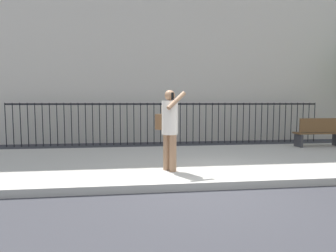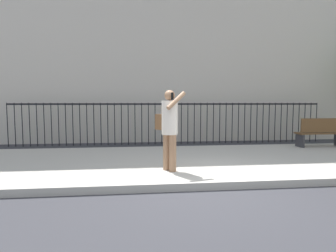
{
  "view_description": "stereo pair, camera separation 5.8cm",
  "coord_description": "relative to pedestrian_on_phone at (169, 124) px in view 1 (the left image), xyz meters",
  "views": [
    {
      "loc": [
        -1.46,
        -4.92,
        1.6
      ],
      "look_at": [
        -0.67,
        1.31,
        1.09
      ],
      "focal_mm": 30.3,
      "sensor_mm": 36.0,
      "label": 1
    },
    {
      "loc": [
        -1.4,
        -4.93,
        1.6
      ],
      "look_at": [
        -0.67,
        1.31,
        1.09
      ],
      "focal_mm": 30.3,
      "sensor_mm": 36.0,
      "label": 2
    }
  ],
  "objects": [
    {
      "name": "pedestrian_on_phone",
      "position": [
        0.0,
        0.0,
        0.0
      ],
      "size": [
        0.64,
        0.72,
        1.72
      ],
      "color": "#936B4C",
      "rests_on": "sidewalk"
    },
    {
      "name": "building_facade",
      "position": [
        0.69,
        7.47,
        4.73
      ],
      "size": [
        28.0,
        4.0,
        11.75
      ],
      "primitive_type": "cube",
      "color": "beige",
      "rests_on": "ground"
    },
    {
      "name": "sidewalk",
      "position": [
        0.69,
        1.17,
        -1.07
      ],
      "size": [
        28.0,
        4.4,
        0.15
      ],
      "primitive_type": "cube",
      "color": "#B2ADA3",
      "rests_on": "ground"
    },
    {
      "name": "ground_plane",
      "position": [
        0.69,
        -1.03,
        -1.15
      ],
      "size": [
        60.0,
        60.0,
        0.0
      ],
      "primitive_type": "plane",
      "color": "#333338"
    },
    {
      "name": "iron_fence",
      "position": [
        0.69,
        4.87,
        -0.13
      ],
      "size": [
        12.03,
        0.04,
        1.6
      ],
      "color": "black",
      "rests_on": "ground"
    },
    {
      "name": "street_bench",
      "position": [
        5.37,
        2.64,
        -0.5
      ],
      "size": [
        1.6,
        0.45,
        0.95
      ],
      "color": "brown",
      "rests_on": "sidewalk"
    }
  ]
}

